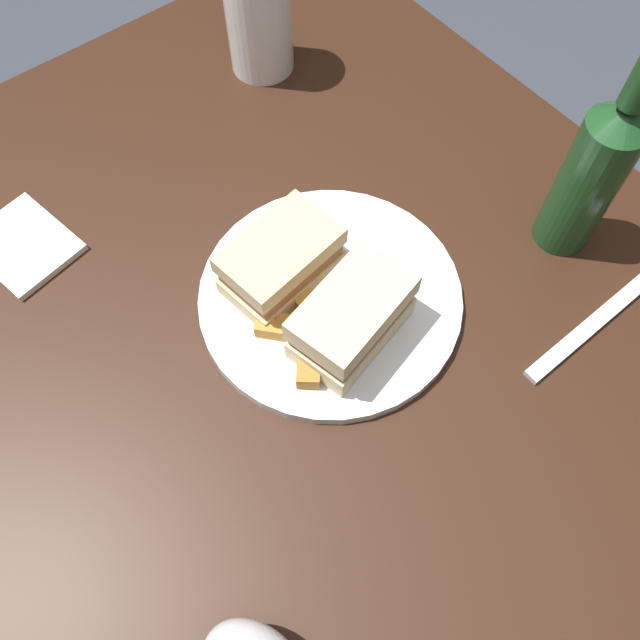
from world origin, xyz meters
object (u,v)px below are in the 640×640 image
object	(u,v)px
pint_glass	(259,18)
napkin	(23,245)
sandwich_half_right	(355,321)
cider_bottle	(593,173)
plate	(330,297)
fork	(590,327)
sandwich_half_left	(281,261)

from	to	relation	value
pint_glass	napkin	distance (m)	0.39
sandwich_half_right	cider_bottle	distance (m)	0.27
plate	napkin	xyz separation A→B (m)	(-0.26, -0.22, -0.00)
napkin	fork	xyz separation A→B (m)	(0.45, 0.41, -0.00)
plate	pint_glass	world-z (taller)	pint_glass
plate	cider_bottle	world-z (taller)	cider_bottle
pint_glass	napkin	size ratio (longest dim) A/B	1.44
plate	sandwich_half_left	xyz separation A→B (m)	(-0.05, -0.03, 0.04)
sandwich_half_left	pint_glass	bearing A→B (deg)	147.66
pint_glass	fork	bearing A→B (deg)	3.69
plate	napkin	bearing A→B (deg)	-139.74
sandwich_half_right	napkin	bearing A→B (deg)	-146.37
napkin	fork	distance (m)	0.61
plate	cider_bottle	bearing A→B (deg)	70.10
sandwich_half_left	pint_glass	size ratio (longest dim) A/B	0.80
fork	sandwich_half_right	bearing A→B (deg)	-35.26
cider_bottle	napkin	xyz separation A→B (m)	(-0.35, -0.48, -0.10)
sandwich_half_right	plate	bearing A→B (deg)	166.22
sandwich_half_right	cider_bottle	size ratio (longest dim) A/B	0.53
cider_bottle	sandwich_half_right	bearing A→B (deg)	-98.43
sandwich_half_right	pint_glass	bearing A→B (deg)	156.54
pint_glass	napkin	world-z (taller)	pint_glass
pint_glass	cider_bottle	xyz separation A→B (m)	(0.42, 0.10, 0.03)
plate	sandwich_half_right	distance (m)	0.07
plate	napkin	size ratio (longest dim) A/B	2.49
sandwich_half_left	fork	xyz separation A→B (m)	(0.24, 0.21, -0.04)
cider_bottle	napkin	size ratio (longest dim) A/B	2.31
sandwich_half_left	cider_bottle	xyz separation A→B (m)	(0.14, 0.28, 0.06)
plate	sandwich_half_right	xyz separation A→B (m)	(0.05, -0.01, 0.04)
sandwich_half_left	sandwich_half_right	bearing A→B (deg)	8.01
plate	napkin	world-z (taller)	plate
pint_glass	cider_bottle	size ratio (longest dim) A/B	0.63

